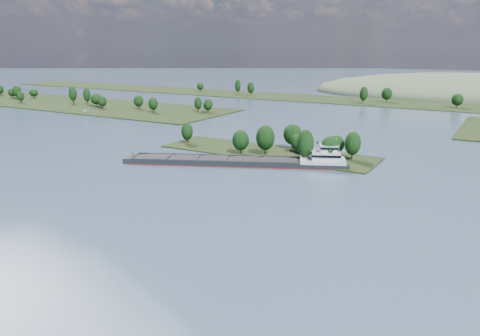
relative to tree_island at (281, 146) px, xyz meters
The scene contains 7 objects.
ground 59.53m from the tree_island, 97.29° to the right, with size 1800.00×1800.00×0.00m, color #374C5F.
tree_island is the anchor object (origin of this frame).
left_bank 249.36m from the tree_island, 161.01° to the left, with size 300.00×80.00×16.03m.
back_shoreline 220.86m from the tree_island, 89.34° to the left, with size 900.00×60.00×15.68m.
hill_west 325.39m from the tree_island, 80.72° to the left, with size 320.00×160.00×44.00m, color #4B5B3F.
cargo_barge 22.36m from the tree_island, 98.50° to the right, with size 89.33×47.36×12.55m.
motorboat 188.70m from the tree_island, 164.44° to the left, with size 2.57×6.83×2.64m, color silver.
Camera 1 is at (95.01, -7.66, 47.94)m, focal length 35.00 mm.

